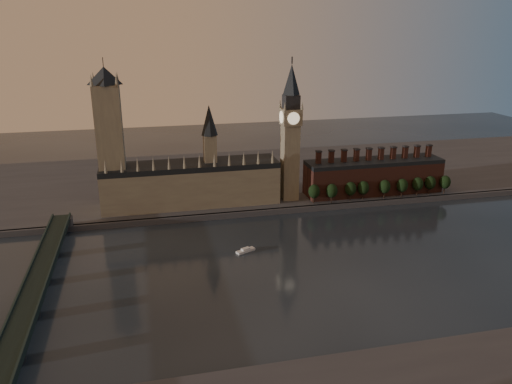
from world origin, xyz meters
TOP-DOWN VIEW (x-y plane):
  - ground at (0.00, 0.00)m, footprint 900.00×900.00m
  - north_bank at (0.00, 178.04)m, footprint 900.00×182.00m
  - palace_of_westminster at (-64.41, 114.91)m, footprint 130.00×30.30m
  - victoria_tower at (-120.00, 115.00)m, footprint 24.00×24.00m
  - big_ben at (10.00, 110.00)m, footprint 15.00×15.00m
  - chimney_block at (80.00, 110.00)m, footprint 110.00×25.00m
  - embankment_tree_0 at (25.14, 95.38)m, footprint 8.60×8.60m
  - embankment_tree_1 at (38.69, 93.67)m, footprint 8.60×8.60m
  - embankment_tree_2 at (54.54, 95.15)m, footprint 8.60×8.60m
  - embankment_tree_3 at (65.01, 95.08)m, footprint 8.60×8.60m
  - embankment_tree_4 at (82.41, 94.06)m, footprint 8.60×8.60m
  - embankment_tree_5 at (97.14, 93.81)m, footprint 8.60×8.60m
  - embankment_tree_6 at (110.90, 94.57)m, footprint 8.60×8.60m
  - embankment_tree_7 at (122.36, 95.42)m, footprint 8.60×8.60m
  - embankment_tree_8 at (134.67, 93.92)m, footprint 8.60×8.60m
  - westminster_bridge at (-155.00, -2.70)m, footprint 14.00×200.00m
  - river_boat at (-40.96, 31.59)m, footprint 12.80×8.45m

SIDE VIEW (x-z plane):
  - ground at x=0.00m, z-range 0.00..0.00m
  - river_boat at x=-40.96m, z-range -0.29..2.20m
  - north_bank at x=0.00m, z-range 0.00..4.00m
  - westminster_bridge at x=-155.00m, z-range 1.66..13.21m
  - embankment_tree_0 at x=25.14m, z-range 6.03..20.91m
  - embankment_tree_1 at x=38.69m, z-range 6.03..20.91m
  - embankment_tree_2 at x=54.54m, z-range 6.03..20.91m
  - embankment_tree_3 at x=65.01m, z-range 6.03..20.91m
  - embankment_tree_4 at x=82.41m, z-range 6.03..20.91m
  - embankment_tree_5 at x=97.14m, z-range 6.03..20.91m
  - embankment_tree_6 at x=110.90m, z-range 6.03..20.91m
  - embankment_tree_7 at x=122.36m, z-range 6.03..20.91m
  - embankment_tree_8 at x=134.67m, z-range 6.03..20.91m
  - chimney_block at x=80.00m, z-range -0.68..36.32m
  - palace_of_westminster at x=-64.41m, z-range -15.37..58.63m
  - big_ben at x=10.00m, z-range 3.33..110.33m
  - victoria_tower at x=-120.00m, z-range 5.09..113.09m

